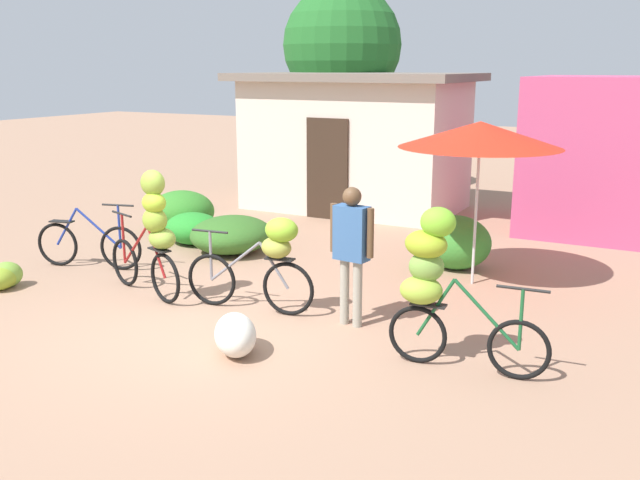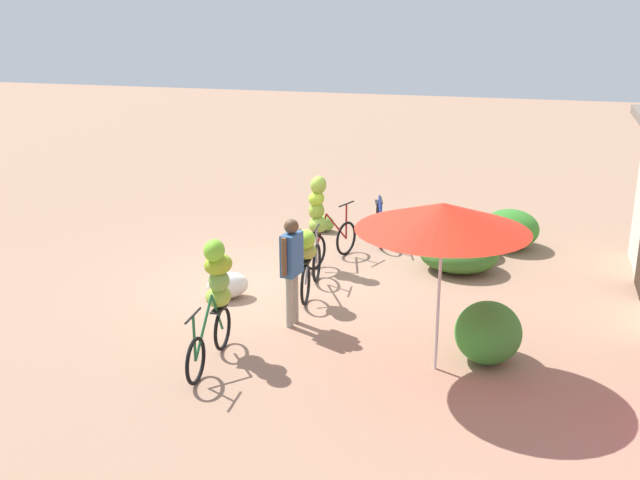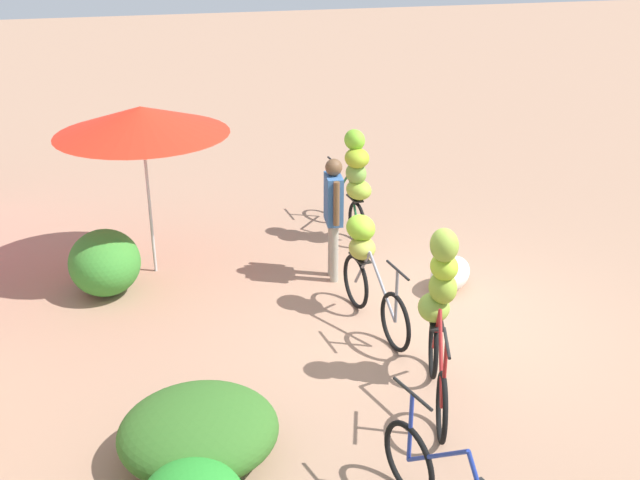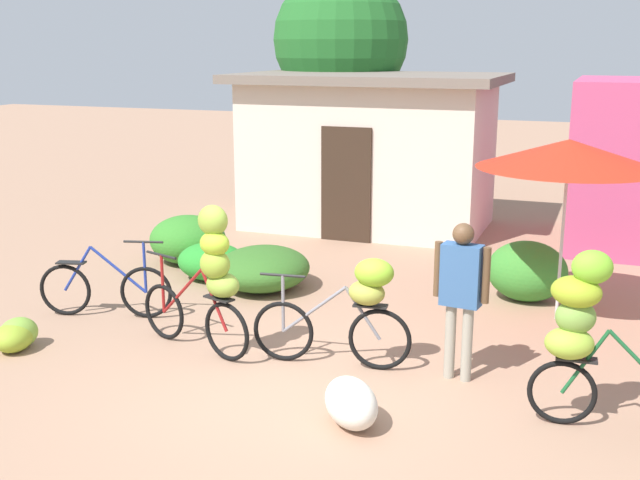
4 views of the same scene
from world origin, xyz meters
The scene contains 13 objects.
ground_plane centered at (0.00, 0.00, 0.00)m, with size 60.00×60.00×0.00m, color #A17A60.
hedge_bush_front_left centered at (-3.37, 3.78, 0.38)m, with size 1.22×1.13×0.76m, color #347F29.
hedge_bush_front_right centered at (-2.59, 3.10, 0.27)m, with size 1.03×0.86×0.55m, color #288C2B.
hedge_bush_mid centered at (-1.69, 2.96, 0.30)m, with size 1.31×1.42×0.60m, color #346624.
hedge_bush_by_door centered at (1.85, 3.75, 0.41)m, with size 1.06×0.89×0.81m, color #38872F.
market_umbrella centered at (2.30, 3.12, 2.09)m, with size 2.20×2.20×2.27m.
bicycle_leftmost centered at (-3.06, 1.18, 0.37)m, with size 1.68×0.51×1.01m.
bicycle_near_pile centered at (-1.19, 0.51, 0.95)m, with size 1.63×0.62×1.72m.
bicycle_center_loaded centered at (0.39, 0.75, 0.73)m, with size 1.73×0.38×1.22m.
bicycle_by_shop centered at (2.73, 0.19, 0.95)m, with size 1.63×0.46×1.65m.
banana_pile_on_ground centered at (-3.35, -0.12, 0.17)m, with size 0.60×0.70×0.36m.
produce_sack centered at (0.78, -0.52, 0.22)m, with size 0.70×0.44×0.44m, color silver.
person_vendor centered at (1.49, 0.85, 1.01)m, with size 0.58×0.25×1.65m.
Camera 2 is at (11.18, 4.20, 4.54)m, focal length 41.41 mm.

